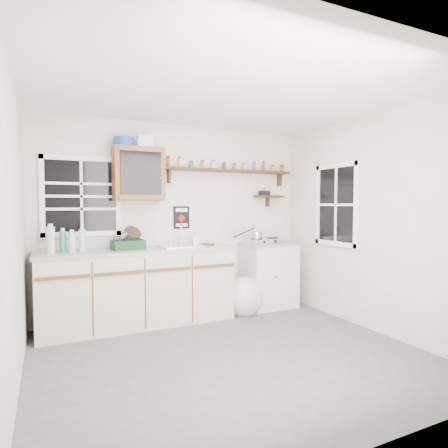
{
  "coord_description": "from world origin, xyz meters",
  "views": [
    {
      "loc": [
        -1.57,
        -3.17,
        1.45
      ],
      "look_at": [
        0.19,
        0.55,
        1.24
      ],
      "focal_mm": 30.0,
      "sensor_mm": 36.0,
      "label": 1
    }
  ],
  "objects_px": {
    "right_cabinet": "(268,275)",
    "main_cabinet": "(140,287)",
    "dish_rack": "(129,242)",
    "hotplate": "(265,241)",
    "upper_cabinet": "(138,174)",
    "spice_shelf": "(229,170)"
  },
  "relations": [
    {
      "from": "spice_shelf",
      "to": "hotplate",
      "type": "distance_m",
      "value": 1.1
    },
    {
      "from": "right_cabinet",
      "to": "upper_cabinet",
      "type": "xyz_separation_m",
      "value": [
        -1.8,
        0.12,
        1.37
      ]
    },
    {
      "from": "main_cabinet",
      "to": "spice_shelf",
      "type": "bearing_deg",
      "value": 9.24
    },
    {
      "from": "right_cabinet",
      "to": "spice_shelf",
      "type": "relative_size",
      "value": 0.48
    },
    {
      "from": "right_cabinet",
      "to": "hotplate",
      "type": "distance_m",
      "value": 0.5
    },
    {
      "from": "main_cabinet",
      "to": "hotplate",
      "type": "bearing_deg",
      "value": 0.18
    },
    {
      "from": "dish_rack",
      "to": "hotplate",
      "type": "xyz_separation_m",
      "value": [
        1.87,
        -0.02,
        -0.06
      ]
    },
    {
      "from": "upper_cabinet",
      "to": "hotplate",
      "type": "distance_m",
      "value": 1.94
    },
    {
      "from": "right_cabinet",
      "to": "hotplate",
      "type": "xyz_separation_m",
      "value": [
        -0.07,
        -0.02,
        0.49
      ]
    },
    {
      "from": "upper_cabinet",
      "to": "dish_rack",
      "type": "height_order",
      "value": "upper_cabinet"
    },
    {
      "from": "dish_rack",
      "to": "right_cabinet",
      "type": "bearing_deg",
      "value": -4.22
    },
    {
      "from": "right_cabinet",
      "to": "hotplate",
      "type": "bearing_deg",
      "value": -164.78
    },
    {
      "from": "main_cabinet",
      "to": "dish_rack",
      "type": "relative_size",
      "value": 5.99
    },
    {
      "from": "hotplate",
      "to": "main_cabinet",
      "type": "bearing_deg",
      "value": 175.79
    },
    {
      "from": "right_cabinet",
      "to": "hotplate",
      "type": "height_order",
      "value": "hotplate"
    },
    {
      "from": "main_cabinet",
      "to": "spice_shelf",
      "type": "relative_size",
      "value": 1.21
    },
    {
      "from": "main_cabinet",
      "to": "hotplate",
      "type": "height_order",
      "value": "hotplate"
    },
    {
      "from": "hotplate",
      "to": "right_cabinet",
      "type": "bearing_deg",
      "value": 10.84
    },
    {
      "from": "right_cabinet",
      "to": "upper_cabinet",
      "type": "relative_size",
      "value": 1.4
    },
    {
      "from": "dish_rack",
      "to": "hotplate",
      "type": "relative_size",
      "value": 0.7
    },
    {
      "from": "right_cabinet",
      "to": "main_cabinet",
      "type": "bearing_deg",
      "value": -179.21
    },
    {
      "from": "spice_shelf",
      "to": "dish_rack",
      "type": "bearing_deg",
      "value": -172.55
    }
  ]
}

